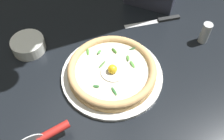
# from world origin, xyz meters

# --- Properties ---
(ground_plane) EXTENTS (2.40, 2.40, 0.03)m
(ground_plane) POSITION_xyz_m (0.00, 0.00, -0.01)
(ground_plane) COLOR black
(ground_plane) RESTS_ON ground
(pizza_plate) EXTENTS (0.32, 0.32, 0.01)m
(pizza_plate) POSITION_xyz_m (0.01, -0.02, 0.01)
(pizza_plate) COLOR white
(pizza_plate) RESTS_ON ground
(pizza) EXTENTS (0.28, 0.28, 0.05)m
(pizza) POSITION_xyz_m (0.01, -0.02, 0.03)
(pizza) COLOR #E2B06A
(pizza) RESTS_ON pizza_plate
(side_bowl) EXTENTS (0.11, 0.11, 0.04)m
(side_bowl) POSITION_xyz_m (-0.29, 0.00, 0.02)
(side_bowl) COLOR white
(side_bowl) RESTS_ON ground
(pizza_cutter) EXTENTS (0.10, 0.13, 0.08)m
(pizza_cutter) POSITION_xyz_m (-0.08, -0.28, 0.04)
(pizza_cutter) COLOR silver
(pizza_cutter) RESTS_ON ground
(table_knife) EXTENTS (0.19, 0.13, 0.01)m
(table_knife) POSITION_xyz_m (0.10, 0.29, 0.00)
(table_knife) COLOR silver
(table_knife) RESTS_ON ground
(pepper_shaker) EXTENTS (0.03, 0.03, 0.08)m
(pepper_shaker) POSITION_xyz_m (0.26, 0.23, 0.04)
(pepper_shaker) COLOR silver
(pepper_shaker) RESTS_ON ground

